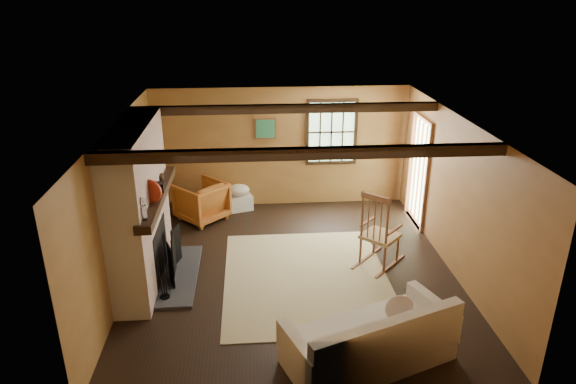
{
  "coord_description": "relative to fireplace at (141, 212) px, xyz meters",
  "views": [
    {
      "loc": [
        -0.6,
        -6.99,
        4.18
      ],
      "look_at": [
        -0.04,
        0.4,
        1.2
      ],
      "focal_mm": 32.0,
      "sensor_mm": 36.0,
      "label": 1
    }
  ],
  "objects": [
    {
      "name": "sofa",
      "position": [
        2.98,
        -2.16,
        -0.82
      ],
      "size": [
        2.18,
        1.54,
        0.81
      ],
      "rotation": [
        0.0,
        0.0,
        0.37
      ],
      "color": "white",
      "rests_on": "ground"
    },
    {
      "name": "basket_pillow",
      "position": [
        1.36,
        2.53,
        -0.69
      ],
      "size": [
        0.45,
        0.36,
        0.22
      ],
      "primitive_type": "ellipsoid",
      "rotation": [
        0.0,
        0.0,
        -0.02
      ],
      "color": "white",
      "rests_on": "laundry_basket"
    },
    {
      "name": "armchair",
      "position": [
        0.67,
        2.08,
        -0.73
      ],
      "size": [
        1.16,
        1.16,
        0.75
      ],
      "primitive_type": "imported",
      "rotation": [
        0.0,
        0.0,
        -2.37
      ],
      "color": "#BF6026",
      "rests_on": "ground"
    },
    {
      "name": "laundry_basket",
      "position": [
        1.36,
        2.53,
        -0.95
      ],
      "size": [
        0.59,
        0.51,
        0.3
      ],
      "primitive_type": "cube",
      "rotation": [
        0.0,
        0.0,
        0.3
      ],
      "color": "white",
      "rests_on": "ground"
    },
    {
      "name": "ground",
      "position": [
        2.23,
        0.0,
        -1.1
      ],
      "size": [
        5.5,
        5.5,
        0.0
      ],
      "primitive_type": "plane",
      "color": "black",
      "rests_on": "ground"
    },
    {
      "name": "fireplace",
      "position": [
        0.0,
        0.0,
        0.0
      ],
      "size": [
        1.02,
        2.3,
        2.4
      ],
      "color": "#954239",
      "rests_on": "ground"
    },
    {
      "name": "room_envelope",
      "position": [
        2.45,
        0.26,
        0.53
      ],
      "size": [
        5.02,
        5.52,
        2.44
      ],
      "color": "#9D6C37",
      "rests_on": "ground"
    },
    {
      "name": "rug",
      "position": [
        2.43,
        -0.2,
        -1.1
      ],
      "size": [
        2.5,
        3.0,
        0.01
      ],
      "primitive_type": "cube",
      "color": "#C7B784",
      "rests_on": "ground"
    },
    {
      "name": "firewood_pile",
      "position": [
        0.13,
        2.4,
        -0.98
      ],
      "size": [
        0.68,
        0.12,
        0.25
      ],
      "color": "brown",
      "rests_on": "ground"
    },
    {
      "name": "rocking_chair",
      "position": [
        3.61,
        0.14,
        -0.57
      ],
      "size": [
        0.98,
        1.0,
        1.27
      ],
      "rotation": [
        0.0,
        0.0,
        2.39
      ],
      "color": "tan",
      "rests_on": "ground"
    }
  ]
}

